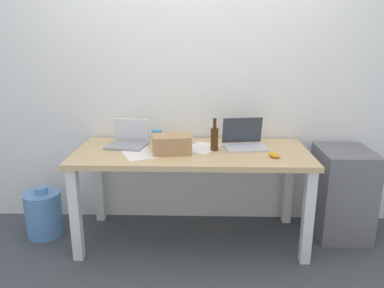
{
  "coord_description": "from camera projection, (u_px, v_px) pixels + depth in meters",
  "views": [
    {
      "loc": [
        0.07,
        -2.68,
        1.55
      ],
      "look_at": [
        0.0,
        0.0,
        0.79
      ],
      "focal_mm": 34.66,
      "sensor_mm": 36.0,
      "label": 1
    }
  ],
  "objects": [
    {
      "name": "filing_cabinet",
      "position": [
        342.0,
        193.0,
        2.99
      ],
      "size": [
        0.4,
        0.48,
        0.72
      ],
      "primitive_type": "cube",
      "color": "slate",
      "rests_on": "ground"
    },
    {
      "name": "water_cooler_jug",
      "position": [
        44.0,
        213.0,
        3.01
      ],
      "size": [
        0.29,
        0.29,
        0.41
      ],
      "color": "#598CC6",
      "rests_on": "ground"
    },
    {
      "name": "computer_mouse",
      "position": [
        274.0,
        155.0,
        2.63
      ],
      "size": [
        0.11,
        0.12,
        0.03
      ],
      "primitive_type": "ellipsoid",
      "rotation": [
        0.0,
        0.0,
        0.59
      ],
      "color": "gold",
      "rests_on": "desk"
    },
    {
      "name": "desk",
      "position": [
        192.0,
        163.0,
        2.83
      ],
      "size": [
        1.76,
        0.74,
        0.74
      ],
      "color": "tan",
      "rests_on": "ground"
    },
    {
      "name": "laptop_left",
      "position": [
        128.0,
        141.0,
        2.91
      ],
      "size": [
        0.33,
        0.29,
        0.2
      ],
      "color": "gray",
      "rests_on": "desk"
    },
    {
      "name": "coffee_mug",
      "position": [
        157.0,
        136.0,
        3.03
      ],
      "size": [
        0.08,
        0.08,
        0.09
      ],
      "primitive_type": "cylinder",
      "color": "#338CC6",
      "rests_on": "desk"
    },
    {
      "name": "ground_plane",
      "position": [
        192.0,
        238.0,
        3.0
      ],
      "size": [
        8.0,
        8.0,
        0.0
      ],
      "primitive_type": "plane",
      "color": "#42474C"
    },
    {
      "name": "laptop_right",
      "position": [
        244.0,
        142.0,
        2.86
      ],
      "size": [
        0.35,
        0.29,
        0.22
      ],
      "color": "silver",
      "rests_on": "desk"
    },
    {
      "name": "beer_bottle",
      "position": [
        214.0,
        138.0,
        2.78
      ],
      "size": [
        0.06,
        0.06,
        0.25
      ],
      "color": "#47280F",
      "rests_on": "desk"
    },
    {
      "name": "cardboard_box",
      "position": [
        172.0,
        144.0,
        2.72
      ],
      "size": [
        0.31,
        0.23,
        0.13
      ],
      "primitive_type": "cube",
      "rotation": [
        0.0,
        0.0,
        0.16
      ],
      "color": "tan",
      "rests_on": "desk"
    },
    {
      "name": "back_wall",
      "position": [
        193.0,
        71.0,
        3.06
      ],
      "size": [
        5.2,
        0.08,
        2.6
      ],
      "primitive_type": "cube",
      "color": "white",
      "rests_on": "ground"
    },
    {
      "name": "paper_sheet_near_back",
      "position": [
        202.0,
        148.0,
        2.86
      ],
      "size": [
        0.32,
        0.36,
        0.0
      ],
      "primitive_type": "cube",
      "rotation": [
        0.0,
        0.0,
        -0.45
      ],
      "color": "white",
      "rests_on": "desk"
    },
    {
      "name": "paper_sheet_front_left",
      "position": [
        139.0,
        154.0,
        2.71
      ],
      "size": [
        0.31,
        0.36,
        0.0
      ],
      "primitive_type": "cube",
      "rotation": [
        0.0,
        0.0,
        0.43
      ],
      "color": "white",
      "rests_on": "desk"
    }
  ]
}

